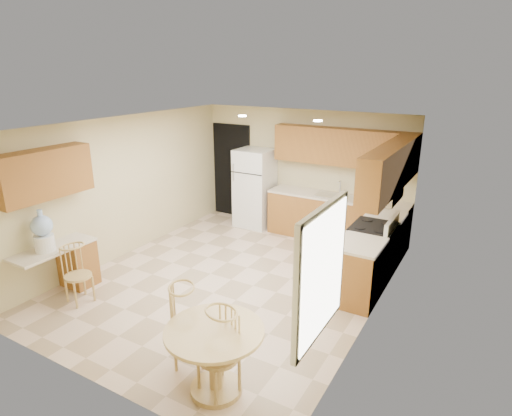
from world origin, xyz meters
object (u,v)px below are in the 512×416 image
Objects in this scene: stove at (371,252)px; water_crock at (43,232)px; chair_table_b at (213,351)px; refrigerator at (255,188)px; chair_desk at (72,271)px; dining_table at (215,351)px; chair_table_a at (182,321)px.

water_crock is at bearing -142.68° from stove.
water_crock is at bearing 10.81° from chair_table_b.
chair_table_b is at bearing -64.50° from refrigerator.
stove is 1.26× the size of chair_desk.
chair_table_a is at bearing 164.04° from dining_table.
refrigerator is 1.72× the size of chair_table_a.
chair_desk is at bearing 8.38° from chair_table_b.
dining_table is at bearing 36.64° from chair_table_a.
dining_table is at bearing -101.53° from stove.
chair_table_a is (-1.24, -3.21, 0.12)m from stove.
chair_table_b reaches higher than dining_table.
water_crock is (-3.92, -2.99, 0.58)m from stove.
refrigerator reaches higher than dining_table.
water_crock is (-0.45, -0.06, 0.52)m from chair_desk.
dining_table is (2.19, -4.59, -0.34)m from refrigerator.
chair_table_b is 3.35m from water_crock.
stove is at bearing 121.54° from chair_table_a.
chair_table_b is (2.24, -4.69, -0.25)m from refrigerator.
water_crock is (-2.69, 0.22, 0.46)m from chair_table_a.
chair_desk is (-2.79, 0.43, 0.03)m from dining_table.
refrigerator is 3.14m from stove.
refrigerator is at bearing 115.49° from dining_table.
refrigerator is 4.35m from water_crock.
water_crock is (-1.05, -4.21, 0.22)m from refrigerator.
dining_table is at bearing -6.63° from water_crock.
chair_table_a is 1.57× the size of water_crock.
chair_table_b is at bearing -100.40° from stove.
refrigerator reaches higher than stove.
water_crock is (-3.29, 0.48, 0.46)m from chair_table_b.
chair_table_b is at bearing 29.12° from chair_table_a.
chair_desk is at bearing -98.22° from refrigerator.
chair_table_a reaches higher than chair_desk.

